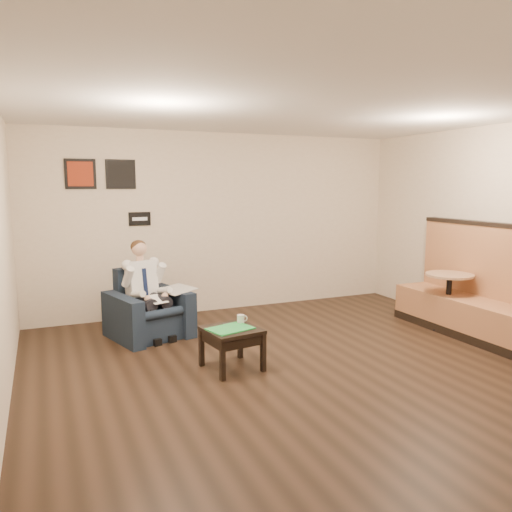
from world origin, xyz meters
name	(u,v)px	position (x,y,z in m)	size (l,w,h in m)	color
ground	(317,372)	(0.00, 0.00, 0.00)	(6.00, 6.00, 0.00)	black
wall_back	(222,223)	(0.00, 3.00, 1.40)	(6.00, 0.02, 2.80)	#F2E1C6
ceiling	(322,104)	(0.00, 0.00, 2.80)	(6.00, 6.00, 0.02)	white
seating_sign	(140,219)	(-1.30, 2.98, 1.50)	(0.32, 0.02, 0.20)	black
art_print_left	(80,174)	(-2.10, 2.98, 2.15)	(0.42, 0.03, 0.42)	#982C12
art_print_right	(121,174)	(-1.55, 2.98, 2.15)	(0.42, 0.03, 0.42)	black
armchair	(149,304)	(-1.40, 1.99, 0.44)	(0.92, 0.92, 0.89)	black
seated_man	(153,293)	(-1.37, 1.88, 0.61)	(0.58, 0.87, 1.22)	silver
lap_papers	(156,299)	(-1.34, 1.78, 0.55)	(0.20, 0.29, 0.01)	white
newspaper	(177,289)	(-1.02, 2.00, 0.60)	(0.39, 0.48, 0.01)	silver
side_table	(232,348)	(-0.80, 0.46, 0.23)	(0.56, 0.56, 0.46)	black
green_folder	(230,329)	(-0.83, 0.44, 0.46)	(0.46, 0.32, 0.01)	green
coffee_mug	(241,319)	(-0.64, 0.61, 0.50)	(0.08, 0.08, 0.10)	white
smartphone	(229,324)	(-0.78, 0.63, 0.46)	(0.14, 0.07, 0.01)	black
banquette	(492,285)	(2.59, 0.06, 0.74)	(0.69, 2.89, 1.48)	#A56940
cafe_table	(448,302)	(2.48, 0.67, 0.39)	(0.63, 0.63, 0.79)	tan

